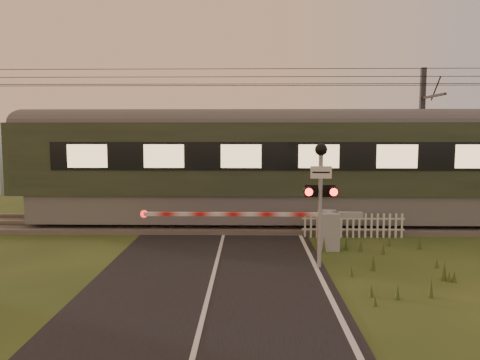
{
  "coord_description": "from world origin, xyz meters",
  "views": [
    {
      "loc": [
        0.93,
        -11.63,
        3.72
      ],
      "look_at": [
        0.63,
        3.2,
        2.18
      ],
      "focal_mm": 35.0,
      "sensor_mm": 36.0,
      "label": 1
    }
  ],
  "objects_px": {
    "boom_gate": "(318,228)",
    "crossing_signal": "(321,183)",
    "catenary_mast": "(422,140)",
    "picket_fence": "(353,225)"
  },
  "relations": [
    {
      "from": "crossing_signal",
      "to": "catenary_mast",
      "type": "bearing_deg",
      "value": 54.82
    },
    {
      "from": "boom_gate",
      "to": "crossing_signal",
      "type": "distance_m",
      "value": 2.75
    },
    {
      "from": "crossing_signal",
      "to": "catenary_mast",
      "type": "relative_size",
      "value": 0.53
    },
    {
      "from": "boom_gate",
      "to": "crossing_signal",
      "type": "height_order",
      "value": "crossing_signal"
    },
    {
      "from": "picket_fence",
      "to": "catenary_mast",
      "type": "relative_size",
      "value": 0.56
    },
    {
      "from": "picket_fence",
      "to": "boom_gate",
      "type": "bearing_deg",
      "value": -133.47
    },
    {
      "from": "boom_gate",
      "to": "catenary_mast",
      "type": "height_order",
      "value": "catenary_mast"
    },
    {
      "from": "picket_fence",
      "to": "crossing_signal",
      "type": "bearing_deg",
      "value": -115.22
    },
    {
      "from": "boom_gate",
      "to": "crossing_signal",
      "type": "xyz_separation_m",
      "value": [
        -0.28,
        -2.15,
        1.68
      ]
    },
    {
      "from": "crossing_signal",
      "to": "catenary_mast",
      "type": "xyz_separation_m",
      "value": [
        5.5,
        7.8,
        1.01
      ]
    }
  ]
}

